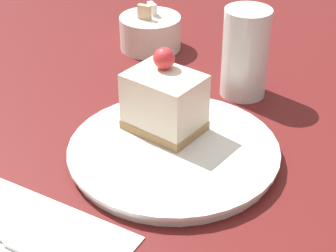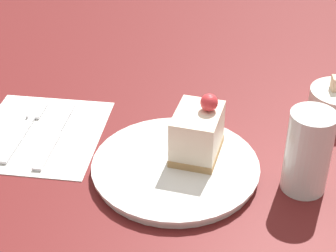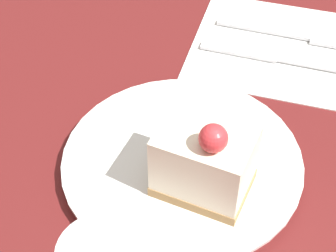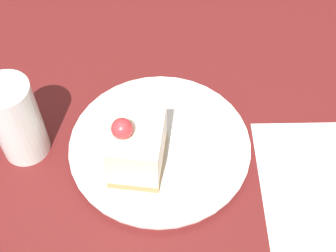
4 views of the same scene
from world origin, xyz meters
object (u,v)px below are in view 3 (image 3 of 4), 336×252
(cake_slice, at_px, (204,162))
(knife, at_px, (263,56))
(plate, at_px, (182,163))
(fork, at_px, (296,35))

(cake_slice, xyz_separation_m, knife, (-0.22, -0.03, -0.05))
(knife, bearing_deg, cake_slice, -4.47)
(plate, relative_size, cake_slice, 2.49)
(plate, bearing_deg, fork, 173.96)
(fork, xyz_separation_m, knife, (0.06, -0.02, 0.00))
(cake_slice, xyz_separation_m, fork, (-0.28, -0.01, -0.05))
(plate, relative_size, knife, 1.27)
(knife, bearing_deg, fork, 148.24)
(plate, xyz_separation_m, cake_slice, (0.02, 0.03, 0.04))
(cake_slice, relative_size, fork, 0.56)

